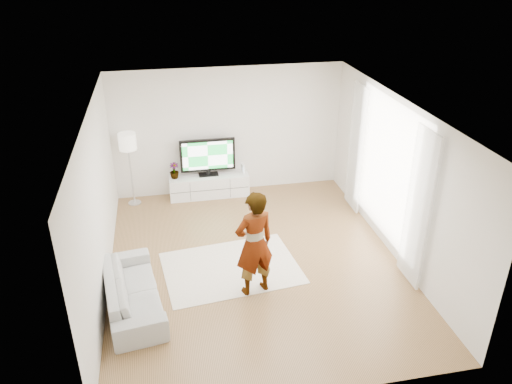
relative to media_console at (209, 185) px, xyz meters
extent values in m
plane|color=#A37449|center=(0.50, -2.76, -0.25)|extent=(6.00, 6.00, 0.00)
plane|color=white|center=(0.50, -2.76, 2.55)|extent=(6.00, 6.00, 0.00)
cube|color=silver|center=(-2.00, -2.76, 1.15)|extent=(0.02, 6.00, 2.80)
cube|color=silver|center=(3.00, -2.76, 1.15)|extent=(0.02, 6.00, 2.80)
cube|color=silver|center=(0.50, 0.24, 1.15)|extent=(5.00, 0.02, 2.80)
cube|color=silver|center=(0.50, -5.76, 1.15)|extent=(5.00, 0.02, 2.80)
cube|color=white|center=(2.98, -2.46, 1.20)|extent=(0.01, 2.60, 2.50)
cube|color=white|center=(2.90, -3.76, 1.10)|extent=(0.04, 0.70, 2.60)
cube|color=white|center=(2.90, -1.16, 1.10)|extent=(0.04, 0.70, 2.60)
cube|color=white|center=(0.00, 0.00, 0.00)|extent=(1.74, 0.49, 0.49)
cube|color=black|center=(0.00, -0.25, 0.00)|extent=(1.69, 0.00, 0.01)
cube|color=black|center=(-0.44, -0.25, 0.00)|extent=(0.01, 0.00, 0.43)
cube|color=black|center=(0.44, -0.25, 0.00)|extent=(0.01, 0.00, 0.43)
cube|color=black|center=(0.00, 0.03, 0.26)|extent=(0.43, 0.23, 0.02)
cube|color=black|center=(0.00, 0.03, 0.31)|extent=(0.09, 0.05, 0.09)
cube|color=black|center=(0.00, 0.03, 0.71)|extent=(1.19, 0.06, 0.72)
cube|color=green|center=(0.00, -0.01, 0.71)|extent=(1.09, 0.01, 0.62)
cube|color=white|center=(0.76, 0.00, 0.35)|extent=(0.07, 0.16, 0.21)
cube|color=#4CB2FF|center=(0.76, -0.08, 0.37)|extent=(0.01, 0.00, 0.11)
imported|color=#3F7238|center=(-0.74, 0.00, 0.42)|extent=(0.21, 0.21, 0.35)
cube|color=#F2E4CE|center=(0.05, -2.87, -0.24)|extent=(2.45, 1.89, 0.01)
imported|color=#334772|center=(0.33, -3.57, 0.66)|extent=(0.75, 0.60, 1.78)
imported|color=#B5B5B0|center=(-1.58, -3.57, 0.04)|extent=(1.05, 2.06, 0.58)
cylinder|color=silver|center=(-1.64, -0.06, -0.24)|extent=(0.28, 0.28, 0.02)
cylinder|color=silver|center=(-1.64, -0.06, 0.39)|extent=(0.04, 0.04, 1.23)
cylinder|color=white|center=(-1.64, -0.06, 1.18)|extent=(0.36, 0.36, 0.35)
camera|label=1|loc=(-0.91, -9.98, 4.82)|focal=35.00mm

